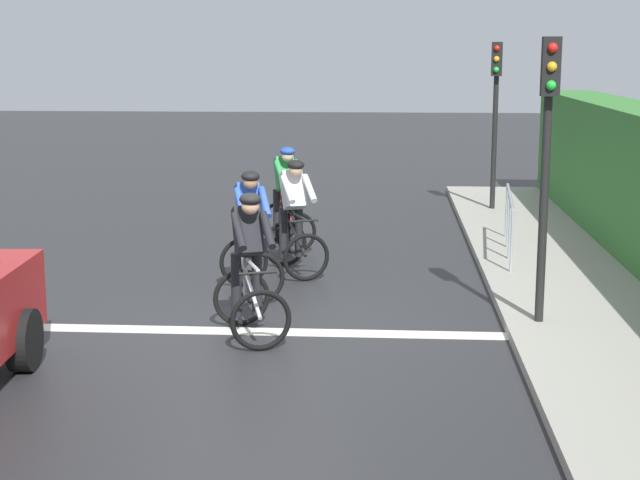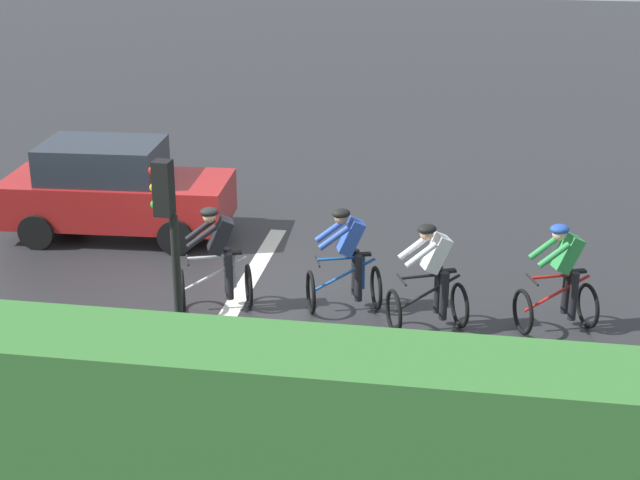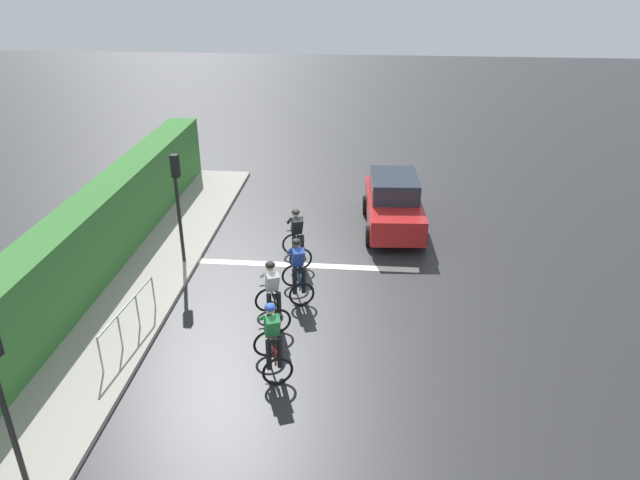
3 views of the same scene
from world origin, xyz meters
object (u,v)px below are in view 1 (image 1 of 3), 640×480
Objects in this scene: cyclist_second at (294,219)px; traffic_light_near_crossing at (547,139)px; cyclist_mid at (250,235)px; traffic_light_far_junction at (496,101)px; cyclist_lead at (286,199)px; pedestrian_railing_kerbside at (509,212)px; cyclist_fourth at (249,268)px.

cyclist_second is 0.50× the size of traffic_light_near_crossing.
cyclist_mid is 7.80m from traffic_light_far_junction.
cyclist_lead is at bearing 87.08° from cyclist_mid.
pedestrian_railing_kerbside is (0.12, 3.93, -1.47)m from traffic_light_near_crossing.
cyclist_mid is (-0.16, -3.17, 0.00)m from cyclist_lead.
cyclist_fourth is (-0.20, -3.25, 0.00)m from cyclist_second.
cyclist_second is 1.00× the size of cyclist_fourth.
cyclist_lead and cyclist_mid have the same top height.
traffic_light_far_junction reaches higher than cyclist_mid.
cyclist_mid is 0.50× the size of traffic_light_far_junction.
pedestrian_railing_kerbside is (-0.20, -4.25, -1.47)m from traffic_light_far_junction.
cyclist_lead is 1.89m from cyclist_second.
cyclist_second is 1.00× the size of cyclist_mid.
traffic_light_near_crossing is (3.29, 0.39, 1.43)m from cyclist_fourth.
cyclist_second is 6.47m from traffic_light_far_junction.
cyclist_second is (0.30, -1.86, 0.00)m from cyclist_lead.
traffic_light_far_junction reaches higher than cyclist_second.
traffic_light_near_crossing is at bearing -23.69° from cyclist_mid.
cyclist_mid is at bearing -92.92° from cyclist_lead.
traffic_light_near_crossing reaches higher than pedestrian_railing_kerbside.
traffic_light_near_crossing is 1.00× the size of traffic_light_far_junction.
traffic_light_far_junction is at bearing 57.34° from cyclist_second.
cyclist_fourth is at bearing -88.84° from cyclist_lead.
cyclist_second is 0.62× the size of pedestrian_railing_kerbside.
pedestrian_railing_kerbside is at bearing 51.72° from cyclist_fourth.
cyclist_mid is 0.50× the size of traffic_light_near_crossing.
cyclist_mid is (-0.47, -1.30, 0.00)m from cyclist_second.
pedestrian_railing_kerbside is (3.21, 1.07, -0.04)m from cyclist_second.
traffic_light_near_crossing reaches higher than cyclist_second.
traffic_light_near_crossing reaches higher than cyclist_lead.
cyclist_mid is at bearing 97.73° from cyclist_fourth.
traffic_light_near_crossing is at bearing -91.69° from pedestrian_railing_kerbside.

